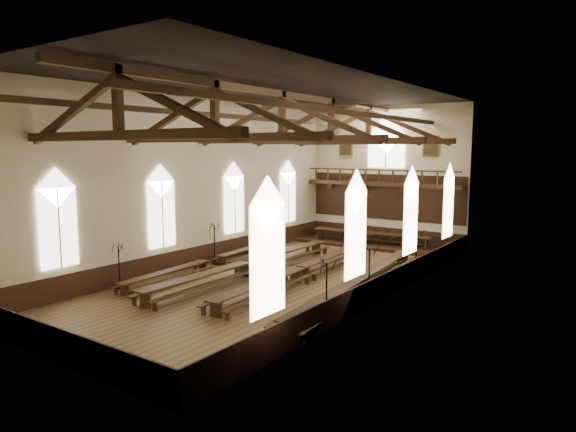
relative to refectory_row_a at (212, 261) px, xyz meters
name	(u,v)px	position (x,y,z in m)	size (l,w,h in m)	color
ground	(282,279)	(4.72, 0.37, -0.49)	(26.00, 26.00, 0.00)	brown
room_walls	(282,158)	(4.72, 0.37, 5.97)	(26.00, 26.00, 26.00)	beige
wainscot_band	(282,268)	(4.72, 0.37, 0.11)	(12.00, 26.00, 1.20)	black
side_windows	(282,210)	(4.72, 0.37, 3.25)	(11.85, 19.80, 4.50)	white
end_window	(386,145)	(4.72, 13.27, 6.73)	(2.80, 0.12, 3.80)	white
minstrels_gallery	(384,191)	(4.72, 13.03, 3.42)	(11.80, 1.24, 3.70)	#3C2413
portraits	(386,147)	(4.72, 13.27, 6.61)	(7.75, 0.09, 1.45)	brown
roof_trusses	(282,124)	(4.72, 0.37, 7.73)	(11.70, 25.70, 2.80)	#3C2413
refectory_row_a	(212,261)	(0.00, 0.00, 0.00)	(1.80, 13.74, 0.67)	#3C2413
refectory_row_b	(248,265)	(2.68, 0.00, 0.11)	(1.72, 15.07, 0.82)	#3C2413
refectory_row_c	(300,271)	(5.67, 0.63, 0.08)	(2.04, 14.71, 0.77)	#3C2413
refectory_row_d	(359,281)	(9.28, 0.39, 0.10)	(2.39, 15.05, 0.81)	#3C2413
dais	(370,245)	(4.37, 11.77, -0.39)	(11.40, 3.03, 0.20)	black
high_table	(371,234)	(4.37, 11.77, 0.41)	(8.82, 1.69, 0.82)	#3C2413
high_chairs	(376,235)	(4.37, 12.61, 0.21)	(4.91, 0.41, 0.91)	#3C2413
candelabrum_left_near	(119,275)	(-0.83, -5.79, 0.21)	(0.64, 0.71, 2.32)	black
candelabrum_left_mid	(215,251)	(-0.83, 1.08, 0.27)	(0.76, 0.72, 2.51)	black
candelabrum_left_far	(276,237)	(-0.83, 7.40, 0.26)	(0.72, 0.74, 2.46)	black
candelabrum_right_near	(326,304)	(10.27, -4.36, 0.32)	(0.80, 0.76, 2.65)	black
candelabrum_right_mid	(369,284)	(10.27, -0.56, 0.30)	(0.76, 0.77, 2.60)	black
candelabrum_right_far	(416,262)	(10.27, 5.22, 0.31)	(0.79, 0.75, 2.61)	black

